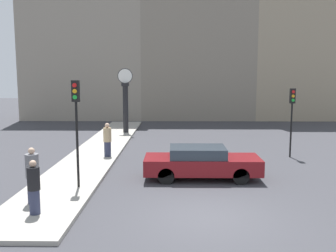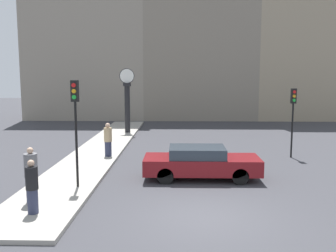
{
  "view_description": "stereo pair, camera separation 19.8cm",
  "coord_description": "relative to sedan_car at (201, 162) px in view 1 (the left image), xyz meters",
  "views": [
    {
      "loc": [
        -1.02,
        -10.7,
        4.17
      ],
      "look_at": [
        -1.25,
        5.86,
        1.95
      ],
      "focal_mm": 40.0,
      "sensor_mm": 36.0,
      "label": 1
    },
    {
      "loc": [
        -0.82,
        -10.7,
        4.17
      ],
      "look_at": [
        -1.25,
        5.86,
        1.95
      ],
      "focal_mm": 40.0,
      "sensor_mm": 36.0,
      "label": 2
    }
  ],
  "objects": [
    {
      "name": "street_clock",
      "position": [
        -4.55,
        11.73,
        1.63
      ],
      "size": [
        1.06,
        0.5,
        4.57
      ],
      "color": "black",
      "rests_on": "sidewalk_corner"
    },
    {
      "name": "ground_plane",
      "position": [
        -0.13,
        -4.2,
        -0.69
      ],
      "size": [
        120.0,
        120.0,
        0.0
      ],
      "primitive_type": "plane",
      "color": "#38383D"
    },
    {
      "name": "traffic_light_far",
      "position": [
        4.92,
        4.17,
        1.86
      ],
      "size": [
        0.26,
        0.24,
        3.55
      ],
      "color": "black",
      "rests_on": "ground_plane"
    },
    {
      "name": "sidewalk_corner",
      "position": [
        -5.26,
        5.9,
        -0.62
      ],
      "size": [
        2.58,
        24.2,
        0.14
      ],
      "primitive_type": "cube",
      "color": "#A39E93",
      "rests_on": "ground_plane"
    },
    {
      "name": "sedan_car",
      "position": [
        0.0,
        0.0,
        0.0
      ],
      "size": [
        4.67,
        1.78,
        1.32
      ],
      "color": "maroon",
      "rests_on": "ground_plane"
    },
    {
      "name": "traffic_light_near",
      "position": [
        -4.6,
        -1.67,
        2.23
      ],
      "size": [
        0.26,
        0.24,
        3.88
      ],
      "color": "black",
      "rests_on": "sidewalk_corner"
    },
    {
      "name": "building_row",
      "position": [
        0.04,
        21.99,
        7.23
      ],
      "size": [
        30.74,
        5.0,
        17.32
      ],
      "color": "gray",
      "rests_on": "ground_plane"
    },
    {
      "name": "pedestrian_tan_coat",
      "position": [
        -4.45,
        3.59,
        0.29
      ],
      "size": [
        0.4,
        0.4,
        1.7
      ],
      "color": "#2D334C",
      "rests_on": "sidewalk_corner"
    },
    {
      "name": "pedestrian_grey_jacket",
      "position": [
        -5.61,
        -3.4,
        0.34
      ],
      "size": [
        0.42,
        0.42,
        1.8
      ],
      "color": "#2D334C",
      "rests_on": "sidewalk_corner"
    },
    {
      "name": "pedestrian_black_jacket",
      "position": [
        -5.21,
        -4.38,
        0.25
      ],
      "size": [
        0.36,
        0.36,
        1.62
      ],
      "color": "#2D334C",
      "rests_on": "sidewalk_corner"
    }
  ]
}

